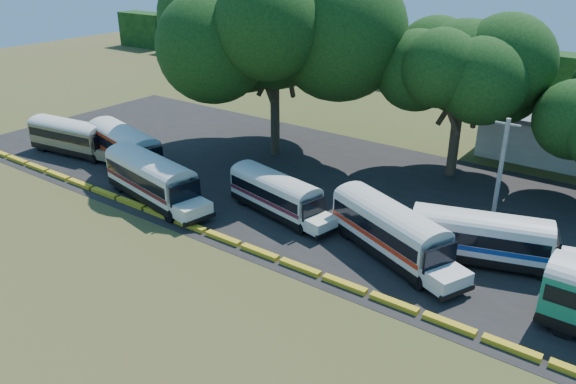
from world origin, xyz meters
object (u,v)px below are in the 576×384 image
Objects in this scene: bus_beige at (71,135)px; bus_white_red at (391,228)px; bus_red at (125,145)px; bus_cream_west at (152,176)px; tree_west at (274,25)px.

bus_beige is 31.22m from bus_white_red.
bus_white_red is at bearing 13.06° from bus_red.
tree_west is (1.10, 13.28, 9.34)m from bus_cream_west.
bus_white_red is (24.69, -0.30, -0.11)m from bus_red.
bus_red is 1.00× the size of bus_cream_west.
tree_west is (-16.49, 10.26, 9.42)m from bus_white_red.
tree_west is at bearing 95.88° from bus_cream_west.
bus_beige is 6.58m from bus_red.
bus_cream_west is at bearing -18.43° from bus_beige.
bus_white_red reaches higher than bus_beige.
tree_west is at bearing 172.06° from bus_white_red.
tree_west is (14.73, 10.72, 9.49)m from bus_beige.
bus_white_red is at bearing -31.89° from tree_west.
bus_beige is 20.54m from tree_west.
bus_white_red is 0.61× the size of tree_west.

